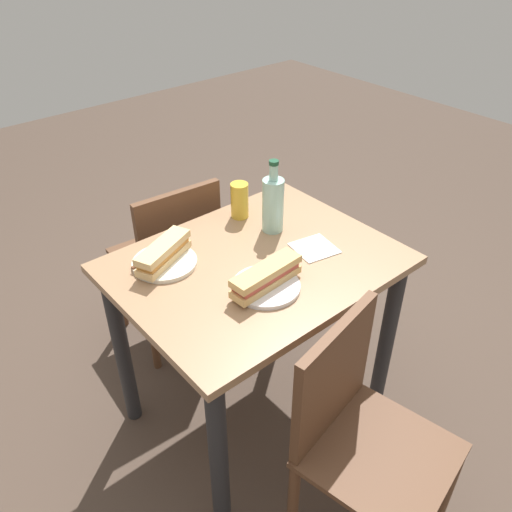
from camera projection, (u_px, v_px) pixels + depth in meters
ground_plane at (256, 408)px, 2.25m from camera, size 8.00×8.00×0.00m
dining_table at (256, 294)px, 1.89m from camera, size 0.95×0.74×0.78m
chair_far at (172, 257)px, 2.32m from camera, size 0.43×0.43×0.86m
chair_near at (357, 432)px, 1.57m from camera, size 0.47×0.47×0.86m
plate_near at (266, 286)px, 1.67m from camera, size 0.22×0.22×0.01m
baguette_sandwich_near at (266, 276)px, 1.65m from camera, size 0.26×0.09×0.07m
knife_near at (253, 279)px, 1.69m from camera, size 0.18×0.04×0.01m
plate_far at (165, 263)px, 1.78m from camera, size 0.22×0.22×0.01m
baguette_sandwich_far at (163, 253)px, 1.76m from camera, size 0.24×0.16×0.07m
knife_far at (150, 258)px, 1.79m from camera, size 0.18×0.05×0.01m
water_bottle at (273, 204)px, 1.91m from camera, size 0.08×0.08×0.28m
beer_glass at (240, 200)px, 2.01m from camera, size 0.07×0.07×0.14m
paper_napkin at (314, 248)px, 1.86m from camera, size 0.16×0.16×0.00m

